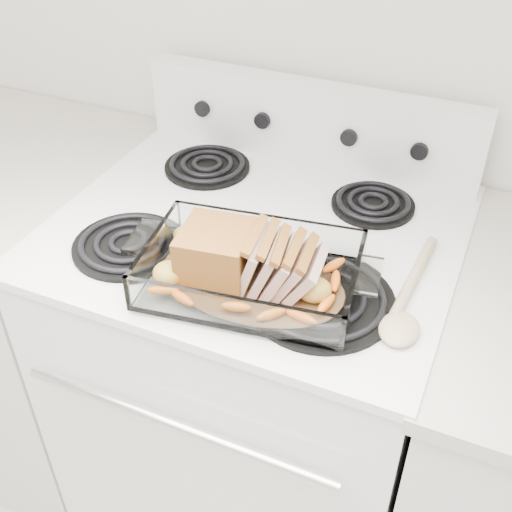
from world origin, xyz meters
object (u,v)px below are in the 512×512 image
at_px(counter_left, 34,309).
at_px(baking_dish, 251,276).
at_px(pork_roast, 238,257).
at_px(electric_range, 256,381).

distance_m(counter_left, baking_dish, 0.90).
height_order(baking_dish, pork_roast, pork_roast).
relative_size(electric_range, pork_roast, 4.62).
height_order(electric_range, baking_dish, electric_range).
distance_m(electric_range, counter_left, 0.67).
bearing_deg(baking_dish, electric_range, 102.77).
bearing_deg(counter_left, electric_range, 0.10).
bearing_deg(baking_dish, counter_left, 158.25).
relative_size(baking_dish, pork_roast, 1.48).
bearing_deg(electric_range, baking_dish, -68.90).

